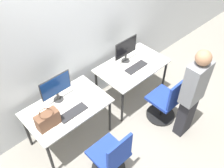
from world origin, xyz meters
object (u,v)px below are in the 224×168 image
(monitor_left, at_px, (56,87))
(keyboard_right, at_px, (136,67))
(mouse_left, at_px, (89,103))
(handbag, at_px, (48,119))
(monitor_right, at_px, (126,49))
(person_right, at_px, (192,93))
(office_chair_left, at_px, (111,158))
(office_chair_right, at_px, (166,103))
(mouse_right, at_px, (149,60))
(keyboard_left, at_px, (73,113))

(monitor_left, xyz_separation_m, keyboard_right, (1.32, -0.27, -0.23))
(monitor_left, distance_m, keyboard_right, 1.37)
(keyboard_right, bearing_deg, mouse_left, -175.34)
(mouse_left, xyz_separation_m, handbag, (-0.60, 0.07, 0.10))
(monitor_right, distance_m, person_right, 1.26)
(office_chair_left, xyz_separation_m, office_chair_right, (1.31, 0.12, 0.00))
(monitor_left, relative_size, mouse_right, 5.17)
(monitor_right, height_order, handbag, monitor_right)
(monitor_left, xyz_separation_m, keyboard_left, (0.00, -0.34, -0.23))
(keyboard_left, xyz_separation_m, person_right, (1.36, -0.94, 0.12))
(monitor_right, height_order, mouse_right, monitor_right)
(mouse_left, relative_size, person_right, 0.06)
(keyboard_right, bearing_deg, person_right, -88.24)
(monitor_left, relative_size, monitor_right, 1.00)
(keyboard_left, bearing_deg, monitor_right, 13.42)
(monitor_left, distance_m, office_chair_right, 1.74)
(keyboard_left, bearing_deg, mouse_left, -3.71)
(keyboard_right, xyz_separation_m, office_chair_right, (0.03, -0.65, -0.36))
(office_chair_right, distance_m, person_right, 0.61)
(keyboard_left, distance_m, office_chair_left, 0.78)
(mouse_left, relative_size, office_chair_left, 0.10)
(mouse_right, relative_size, office_chair_right, 0.10)
(monitor_right, xyz_separation_m, person_right, (0.03, -1.26, -0.11))
(keyboard_left, xyz_separation_m, office_chair_left, (0.05, -0.69, -0.36))
(handbag, bearing_deg, keyboard_right, 0.69)
(office_chair_left, height_order, mouse_right, office_chair_left)
(mouse_left, bearing_deg, handbag, 173.64)
(keyboard_right, bearing_deg, monitor_left, 168.32)
(keyboard_left, bearing_deg, keyboard_right, 3.06)
(monitor_left, height_order, person_right, person_right)
(person_right, bearing_deg, office_chair_right, 90.04)
(monitor_right, xyz_separation_m, keyboard_right, (0.00, -0.25, -0.23))
(keyboard_left, xyz_separation_m, keyboard_right, (1.32, 0.07, 0.00))
(handbag, bearing_deg, office_chair_right, -20.17)
(monitor_left, xyz_separation_m, office_chair_left, (0.05, -1.04, -0.60))
(monitor_right, xyz_separation_m, mouse_right, (0.29, -0.26, -0.23))
(mouse_right, relative_size, person_right, 0.06)
(office_chair_left, bearing_deg, keyboard_right, 30.87)
(office_chair_right, bearing_deg, mouse_left, 153.11)
(keyboard_left, height_order, mouse_right, mouse_right)
(mouse_left, height_order, keyboard_right, mouse_left)
(monitor_left, xyz_separation_m, mouse_right, (1.62, -0.29, -0.23))
(monitor_left, relative_size, office_chair_right, 0.53)
(monitor_right, distance_m, office_chair_right, 1.07)
(office_chair_right, relative_size, handbag, 2.95)
(mouse_right, xyz_separation_m, handbag, (-1.96, -0.01, 0.10))
(keyboard_left, bearing_deg, mouse_right, 1.97)
(keyboard_left, xyz_separation_m, office_chair_right, (1.36, -0.57, -0.36))
(monitor_left, bearing_deg, mouse_left, -54.87)
(mouse_left, bearing_deg, office_chair_left, -107.01)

